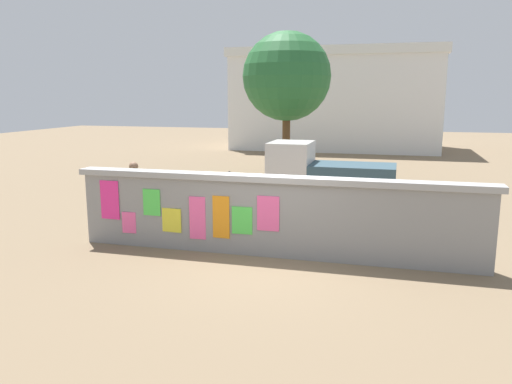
% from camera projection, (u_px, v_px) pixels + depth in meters
% --- Properties ---
extents(ground, '(60.00, 60.00, 0.00)m').
position_uv_depth(ground, '(325.00, 187.00, 17.85)').
color(ground, '#7A664C').
extents(poster_wall, '(8.44, 0.42, 1.63)m').
position_uv_depth(poster_wall, '(272.00, 215.00, 10.11)').
color(poster_wall, gray).
rests_on(poster_wall, ground).
extents(auto_rickshaw_truck, '(3.62, 1.54, 1.85)m').
position_uv_depth(auto_rickshaw_truck, '(324.00, 175.00, 14.71)').
color(auto_rickshaw_truck, black).
rests_on(auto_rickshaw_truck, ground).
extents(motorcycle, '(1.90, 0.56, 0.87)m').
position_uv_depth(motorcycle, '(209.00, 185.00, 15.70)').
color(motorcycle, black).
rests_on(motorcycle, ground).
extents(bicycle_near, '(1.68, 0.51, 0.95)m').
position_uv_depth(bicycle_near, '(199.00, 209.00, 12.83)').
color(bicycle_near, black).
rests_on(bicycle_near, ground).
extents(bicycle_far, '(1.71, 0.44, 0.95)m').
position_uv_depth(bicycle_far, '(395.00, 229.00, 10.88)').
color(bicycle_far, black).
rests_on(bicycle_far, ground).
extents(person_walking, '(0.48, 0.48, 1.62)m').
position_uv_depth(person_walking, '(135.00, 188.00, 12.28)').
color(person_walking, '#3F994C').
rests_on(person_walking, ground).
extents(tree_roadside, '(3.60, 3.60, 5.74)m').
position_uv_depth(tree_roadside, '(287.00, 77.00, 20.58)').
color(tree_roadside, brown).
rests_on(tree_roadside, ground).
extents(building_background, '(12.16, 6.49, 5.85)m').
position_uv_depth(building_background, '(337.00, 99.00, 30.68)').
color(building_background, white).
rests_on(building_background, ground).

